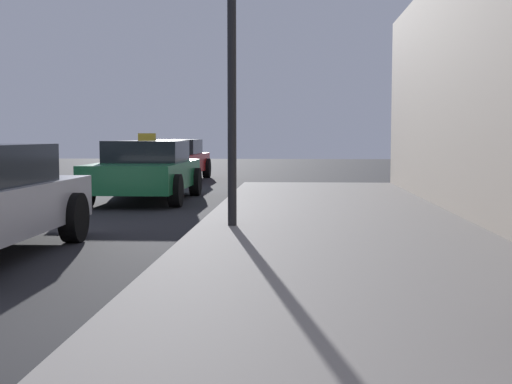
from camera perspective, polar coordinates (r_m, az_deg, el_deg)
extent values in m
cylinder|color=black|center=(9.38, -2.00, 8.79)|extent=(0.12, 0.12, 3.79)
cylinder|color=black|center=(9.19, -14.79, -2.04)|extent=(0.22, 0.64, 0.64)
cube|color=#196638|center=(14.85, -9.11, 1.39)|extent=(1.75, 4.14, 0.55)
cube|color=black|center=(15.03, -8.97, 3.34)|extent=(1.54, 1.86, 0.45)
cube|color=yellow|center=(15.03, -8.98, 4.50)|extent=(0.36, 0.14, 0.16)
cylinder|color=black|center=(13.40, -6.65, 0.11)|extent=(0.22, 0.64, 0.64)
cylinder|color=black|center=(13.81, -13.83, 0.14)|extent=(0.22, 0.64, 0.64)
cylinder|color=black|center=(16.00, -5.02, 0.85)|extent=(0.22, 0.64, 0.64)
cylinder|color=black|center=(16.35, -11.11, 0.86)|extent=(0.22, 0.64, 0.64)
cube|color=red|center=(21.55, -6.92, 2.39)|extent=(1.77, 4.59, 0.55)
cube|color=black|center=(21.76, -6.83, 3.73)|extent=(1.55, 2.07, 0.45)
cylinder|color=black|center=(19.97, -5.17, 1.59)|extent=(0.22, 0.64, 0.64)
cylinder|color=black|center=(20.30, -10.11, 1.59)|extent=(0.22, 0.64, 0.64)
cylinder|color=black|center=(22.88, -4.09, 1.97)|extent=(0.22, 0.64, 0.64)
cylinder|color=black|center=(23.17, -8.43, 1.97)|extent=(0.22, 0.64, 0.64)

